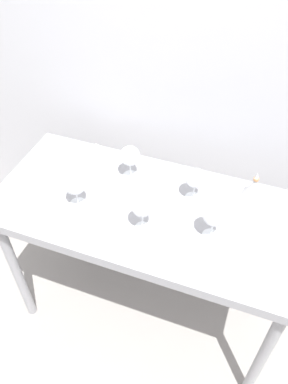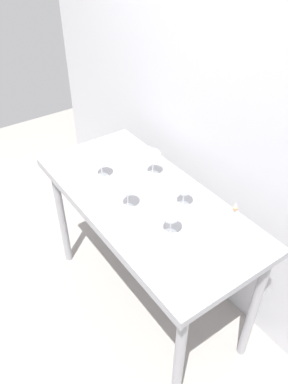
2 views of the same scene
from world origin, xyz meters
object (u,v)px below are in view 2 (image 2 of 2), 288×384
object	(u,v)px
wine_glass_far_left	(153,157)
tasting_sheet_upper	(134,158)
decanter_funnel	(233,217)
wine_glass_far_right	(184,188)
wine_glass_near_right	(171,214)
wine_glass_near_left	(101,160)
wine_glass_near_center	(127,188)

from	to	relation	value
wine_glass_far_left	tasting_sheet_upper	world-z (taller)	wine_glass_far_left
decanter_funnel	wine_glass_far_right	bearing A→B (deg)	-156.23
wine_glass_near_right	wine_glass_far_left	xyz separation A→B (m)	(-0.45, 0.22, -0.00)
wine_glass_near_right	wine_glass_far_right	distance (m)	0.22
wine_glass_far_right	tasting_sheet_upper	world-z (taller)	wine_glass_far_right
wine_glass_near_left	wine_glass_far_right	bearing A→B (deg)	24.45
tasting_sheet_upper	wine_glass_near_center	bearing A→B (deg)	-21.49
wine_glass_far_left	wine_glass_near_center	bearing A→B (deg)	-59.39
wine_glass_near_left	decanter_funnel	world-z (taller)	wine_glass_near_left
wine_glass_far_right	wine_glass_near_left	world-z (taller)	wine_glass_far_right
wine_glass_near_center	wine_glass_near_left	xyz separation A→B (m)	(-0.32, 0.03, -0.01)
wine_glass_near_center	decanter_funnel	xyz separation A→B (m)	(0.40, 0.35, -0.08)
wine_glass_near_center	wine_glass_near_right	bearing A→B (deg)	11.53
wine_glass_near_left	wine_glass_near_center	bearing A→B (deg)	-5.26
wine_glass_near_right	decanter_funnel	world-z (taller)	wine_glass_near_right
tasting_sheet_upper	decanter_funnel	xyz separation A→B (m)	(0.78, 0.06, 0.05)
wine_glass_far_right	decanter_funnel	bearing A→B (deg)	23.77
wine_glass_near_center	wine_glass_near_right	distance (m)	0.28
wine_glass_near_right	wine_glass_near_left	size ratio (longest dim) A/B	1.07
wine_glass_near_right	wine_glass_far_left	world-z (taller)	wine_glass_near_right
wine_glass_near_center	wine_glass_far_right	xyz separation A→B (m)	(0.15, 0.24, -0.01)
decanter_funnel	wine_glass_far_left	bearing A→B (deg)	-172.89
wine_glass_far_left	wine_glass_near_left	size ratio (longest dim) A/B	1.04
wine_glass_far_left	tasting_sheet_upper	bearing A→B (deg)	177.83
wine_glass_far_left	tasting_sheet_upper	xyz separation A→B (m)	(-0.21, 0.01, -0.12)
wine_glass_near_right	decanter_funnel	size ratio (longest dim) A/B	1.25
wine_glass_far_left	wine_glass_near_left	world-z (taller)	wine_glass_far_left
wine_glass_near_center	wine_glass_far_left	size ratio (longest dim) A/B	1.03
wine_glass_near_center	wine_glass_near_right	xyz separation A→B (m)	(0.28, 0.06, -0.00)
tasting_sheet_upper	decanter_funnel	distance (m)	0.78
wine_glass_near_center	wine_glass_far_right	world-z (taller)	wine_glass_near_center
tasting_sheet_upper	wine_glass_near_right	bearing A→B (deg)	-3.51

